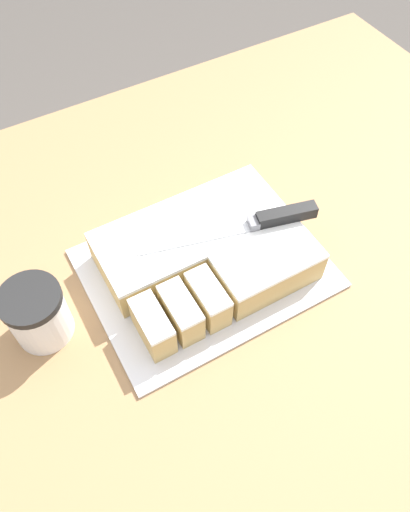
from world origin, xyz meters
TOP-DOWN VIEW (x-y plane):
  - ground_plane at (0.00, 0.00)m, footprint 8.00×8.00m
  - countertop at (0.00, 0.00)m, footprint 1.40×1.10m
  - cake_board at (-0.05, 0.03)m, footprint 0.39×0.30m
  - cake at (-0.04, 0.03)m, footprint 0.32×0.23m
  - knife at (0.06, 0.02)m, footprint 0.29×0.09m
  - coffee_cup at (-0.32, 0.05)m, footprint 0.09×0.09m

SIDE VIEW (x-z plane):
  - ground_plane at x=0.00m, z-range 0.00..0.00m
  - countertop at x=0.00m, z-range 0.00..0.90m
  - cake_board at x=-0.05m, z-range 0.90..0.90m
  - cake at x=-0.04m, z-range 0.90..0.97m
  - coffee_cup at x=-0.32m, z-range 0.90..1.00m
  - knife at x=0.06m, z-range 0.97..0.99m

